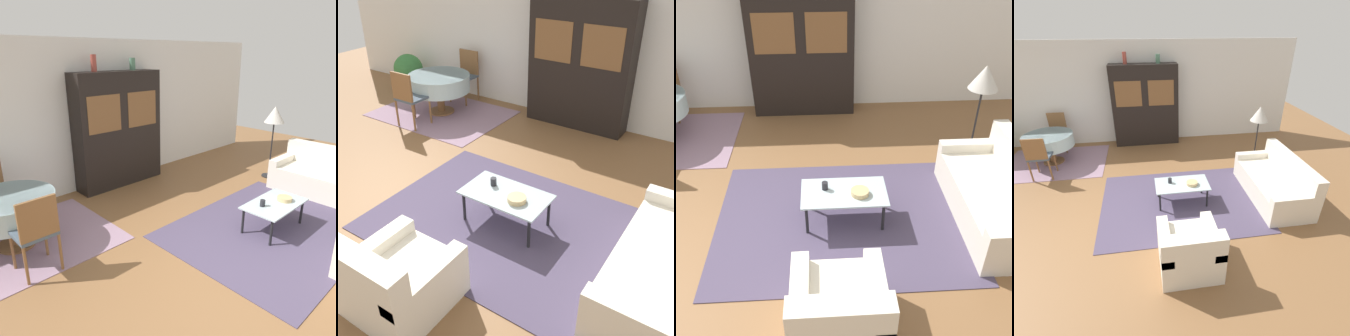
{
  "view_description": "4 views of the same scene",
  "coord_description": "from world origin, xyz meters",
  "views": [
    {
      "loc": [
        -2.75,
        -1.68,
        2.46
      ],
      "look_at": [
        0.2,
        1.4,
        0.95
      ],
      "focal_mm": 35.0,
      "sensor_mm": 36.0,
      "label": 1
    },
    {
      "loc": [
        3.33,
        -2.71,
        2.92
      ],
      "look_at": [
        1.31,
        0.34,
        0.75
      ],
      "focal_mm": 42.0,
      "sensor_mm": 36.0,
      "label": 2
    },
    {
      "loc": [
        1.08,
        -3.25,
        3.22
      ],
      "look_at": [
        1.31,
        0.34,
        0.75
      ],
      "focal_mm": 42.0,
      "sensor_mm": 36.0,
      "label": 3
    },
    {
      "loc": [
        0.66,
        -3.75,
        3.05
      ],
      "look_at": [
        1.31,
        0.34,
        0.75
      ],
      "focal_mm": 28.0,
      "sensor_mm": 36.0,
      "label": 4
    }
  ],
  "objects": [
    {
      "name": "ground_plane",
      "position": [
        0.0,
        0.0,
        0.0
      ],
      "size": [
        14.0,
        14.0,
        0.0
      ],
      "primitive_type": "plane",
      "color": "brown"
    },
    {
      "name": "wall_back",
      "position": [
        0.0,
        3.63,
        1.35
      ],
      "size": [
        10.0,
        0.06,
        2.7
      ],
      "color": "white",
      "rests_on": "ground_plane"
    },
    {
      "name": "area_rug",
      "position": [
        1.29,
        0.34,
        0.01
      ],
      "size": [
        3.02,
        2.27,
        0.01
      ],
      "color": "#4C425B",
      "rests_on": "ground_plane"
    },
    {
      "name": "dining_rug",
      "position": [
        -1.53,
        2.42,
        0.01
      ],
      "size": [
        2.41,
        1.78,
        0.01
      ],
      "color": "gray",
      "rests_on": "ground_plane"
    },
    {
      "name": "couch",
      "position": [
        3.15,
        0.28,
        0.3
      ],
      "size": [
        0.88,
        1.87,
        0.83
      ],
      "rotation": [
        0.0,
        0.0,
        1.57
      ],
      "color": "silver",
      "rests_on": "ground_plane"
    },
    {
      "name": "armchair",
      "position": [
        1.17,
        -1.19,
        0.3
      ],
      "size": [
        0.83,
        0.88,
        0.8
      ],
      "color": "silver",
      "rests_on": "ground_plane"
    },
    {
      "name": "coffee_table",
      "position": [
        1.31,
        0.34,
        0.37
      ],
      "size": [
        1.0,
        0.56,
        0.4
      ],
      "color": "black",
      "rests_on": "area_rug"
    },
    {
      "name": "display_cabinet",
      "position": [
        0.78,
        3.37,
        1.08
      ],
      "size": [
        1.75,
        0.43,
        2.15
      ],
      "color": "black",
      "rests_on": "ground_plane"
    },
    {
      "name": "dining_table",
      "position": [
        -1.59,
        2.48,
        0.58
      ],
      "size": [
        1.14,
        1.14,
        0.72
      ],
      "color": "brown",
      "rests_on": "dining_rug"
    },
    {
      "name": "dining_chair_near",
      "position": [
        -1.59,
        1.69,
        0.58
      ],
      "size": [
        0.44,
        0.44,
        0.98
      ],
      "color": "brown",
      "rests_on": "dining_rug"
    },
    {
      "name": "dining_chair_far",
      "position": [
        -1.59,
        3.26,
        0.58
      ],
      "size": [
        0.44,
        0.44,
        0.98
      ],
      "rotation": [
        0.0,
        0.0,
        3.14
      ],
      "color": "brown",
      "rests_on": "dining_rug"
    },
    {
      "name": "cup",
      "position": [
        1.09,
        0.41,
        0.46
      ],
      "size": [
        0.07,
        0.07,
        0.1
      ],
      "color": "#232328",
      "rests_on": "coffee_table"
    },
    {
      "name": "bowl",
      "position": [
        1.49,
        0.28,
        0.44
      ],
      "size": [
        0.21,
        0.21,
        0.06
      ],
      "color": "tan",
      "rests_on": "coffee_table"
    },
    {
      "name": "potted_plant",
      "position": [
        -3.03,
        3.08,
        0.43
      ],
      "size": [
        0.62,
        0.62,
        0.77
      ],
      "color": "beige",
      "rests_on": "ground_plane"
    }
  ]
}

